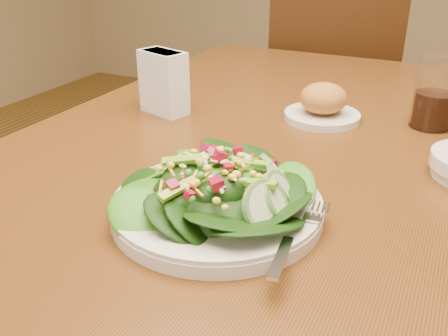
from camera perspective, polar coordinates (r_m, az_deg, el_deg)
The scene contains 6 objects.
dining_table at distance 0.89m, azimuth 6.26°, elevation -3.42°, with size 0.90×1.40×0.75m.
chair_far at distance 1.80m, azimuth 11.74°, elevation 5.84°, with size 0.51×0.51×0.92m.
salad_plate at distance 0.62m, azimuth -0.04°, elevation -3.29°, with size 0.27×0.27×0.08m.
bread_plate at distance 0.96m, azimuth 11.23°, elevation 7.06°, with size 0.14×0.14×0.07m.
drinking_glass at distance 0.98m, azimuth 22.93°, elevation 7.41°, with size 0.07×0.07×0.13m.
napkin_holder at distance 0.98m, azimuth -6.91°, elevation 9.88°, with size 0.10×0.08×0.12m.
Camera 1 is at (0.25, -0.74, 1.08)m, focal length 40.00 mm.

